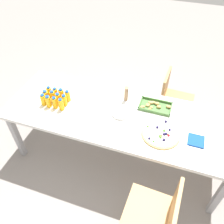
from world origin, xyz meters
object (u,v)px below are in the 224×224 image
(juice_bottle_2, at_px, (55,103))
(juice_bottle_6, at_px, (58,99))
(juice_bottle_7, at_px, (64,100))
(fruit_pizza, at_px, (161,134))
(juice_bottle_11, at_px, (68,96))
(napkin_stack, at_px, (196,141))
(juice_bottle_0, at_px, (43,100))
(chair_far_right, at_px, (173,97))
(juice_bottle_9, at_px, (55,93))
(juice_bottle_4, at_px, (46,96))
(juice_bottle_3, at_px, (61,105))
(snack_tray, at_px, (155,106))
(cardboard_tube, at_px, (126,94))
(plate_stack, at_px, (121,113))
(juice_bottle_1, at_px, (48,102))
(juice_bottle_8, at_px, (49,92))
(juice_bottle_5, at_px, (53,97))
(party_table, at_px, (118,118))
(juice_bottle_10, at_px, (61,94))
(chair_near_right, at_px, (157,212))

(juice_bottle_2, distance_m, juice_bottle_6, 0.07)
(juice_bottle_7, distance_m, fruit_pizza, 1.07)
(juice_bottle_11, relative_size, napkin_stack, 0.90)
(juice_bottle_0, bearing_deg, chair_far_right, 33.76)
(juice_bottle_6, height_order, juice_bottle_9, juice_bottle_6)
(fruit_pizza, height_order, napkin_stack, fruit_pizza)
(juice_bottle_4, xyz_separation_m, juice_bottle_11, (0.23, 0.08, -0.00))
(juice_bottle_3, distance_m, napkin_stack, 1.40)
(juice_bottle_0, distance_m, fruit_pizza, 1.29)
(juice_bottle_7, height_order, juice_bottle_11, juice_bottle_7)
(juice_bottle_3, distance_m, snack_tray, 1.00)
(snack_tray, height_order, cardboard_tube, cardboard_tube)
(chair_far_right, relative_size, fruit_pizza, 2.24)
(plate_stack, bearing_deg, juice_bottle_1, -170.20)
(chair_far_right, distance_m, juice_bottle_4, 1.59)
(cardboard_tube, bearing_deg, chair_far_right, 46.82)
(juice_bottle_7, xyz_separation_m, napkin_stack, (1.39, -0.06, -0.06))
(juice_bottle_8, distance_m, napkin_stack, 1.63)
(juice_bottle_11, distance_m, napkin_stack, 1.40)
(napkin_stack, relative_size, cardboard_tube, 0.87)
(juice_bottle_1, xyz_separation_m, juice_bottle_5, (0.01, 0.08, 0.00))
(juice_bottle_0, xyz_separation_m, juice_bottle_5, (0.07, 0.07, 0.00))
(juice_bottle_2, height_order, juice_bottle_7, juice_bottle_2)
(juice_bottle_0, distance_m, plate_stack, 0.85)
(juice_bottle_6, bearing_deg, juice_bottle_4, -179.78)
(juice_bottle_3, relative_size, snack_tray, 0.42)
(juice_bottle_8, distance_m, cardboard_tube, 0.87)
(party_table, xyz_separation_m, juice_bottle_10, (-0.67, 0.02, 0.13))
(party_table, relative_size, juice_bottle_1, 17.05)
(juice_bottle_9, xyz_separation_m, juice_bottle_11, (0.15, -0.00, 0.00))
(juice_bottle_10, bearing_deg, juice_bottle_11, 2.35)
(juice_bottle_10, relative_size, plate_stack, 0.77)
(snack_tray, xyz_separation_m, cardboard_tube, (-0.33, 0.01, 0.07))
(juice_bottle_0, distance_m, juice_bottle_11, 0.26)
(fruit_pizza, bearing_deg, cardboard_tube, 140.34)
(juice_bottle_0, height_order, napkin_stack, juice_bottle_0)
(juice_bottle_2, relative_size, juice_bottle_8, 1.07)
(juice_bottle_9, relative_size, snack_tray, 0.39)
(party_table, height_order, cardboard_tube, cardboard_tube)
(juice_bottle_9, bearing_deg, cardboard_tube, 15.71)
(juice_bottle_1, relative_size, juice_bottle_9, 1.06)
(juice_bottle_5, bearing_deg, juice_bottle_0, -135.16)
(juice_bottle_3, relative_size, juice_bottle_10, 1.00)
(chair_near_right, distance_m, juice_bottle_4, 1.62)
(juice_bottle_0, distance_m, juice_bottle_8, 0.14)
(plate_stack, distance_m, napkin_stack, 0.79)
(chair_far_right, height_order, juice_bottle_1, juice_bottle_1)
(party_table, relative_size, juice_bottle_9, 18.14)
(chair_far_right, xyz_separation_m, juice_bottle_5, (-1.24, -0.81, 0.31))
(cardboard_tube, bearing_deg, snack_tray, -2.28)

